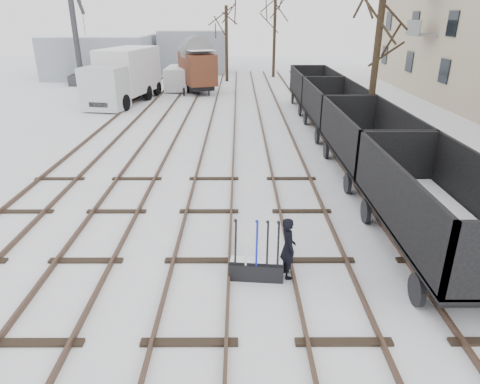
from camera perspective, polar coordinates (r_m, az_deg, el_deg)
The scene contains 17 objects.
ground at distance 11.26m, azimuth -5.12°, elevation -9.21°, with size 120.00×120.00×0.00m, color white.
tracks at distance 23.96m, azimuth -2.50°, elevation 8.39°, with size 13.90×52.00×0.16m.
shed_left at distance 47.79m, azimuth -17.95°, elevation 16.84°, with size 10.00×8.00×4.10m.
shed_right at distance 49.92m, azimuth -6.19°, elevation 18.17°, with size 7.00×6.00×4.50m.
ground_frame at distance 10.44m, azimuth 2.20°, elevation -10.06°, with size 1.33×0.54×1.49m.
worker at distance 10.33m, azimuth 6.41°, elevation -7.40°, with size 0.57×0.37×1.55m, color black.
freight_wagon_a at distance 12.06m, azimuth 24.60°, elevation -3.75°, with size 2.53×6.32×2.58m.
freight_wagon_b at distance 17.65m, azimuth 16.49°, elevation 5.39°, with size 2.53×6.32×2.58m.
freight_wagon_c at distance 23.66m, azimuth 12.31°, elevation 10.00°, with size 2.53×6.32×2.58m.
freight_wagon_d at distance 29.83m, azimuth 9.79°, elevation 12.69°, with size 2.53×6.32×2.58m.
box_van_wagon at distance 36.11m, azimuth -5.73°, elevation 16.18°, with size 3.74×5.03×3.44m.
lorry at distance 32.69m, azimuth -15.21°, elevation 14.76°, with size 3.76×8.56×3.75m.
panel_van at distance 37.96m, azimuth -8.21°, elevation 14.83°, with size 1.97×4.30×1.89m.
crane at distance 42.88m, azimuth -20.66°, elevation 16.79°, with size 2.26×5.97×10.08m.
tree_near at distance 20.73m, azimuth 17.41°, elevation 14.38°, with size 0.30×0.30×6.66m, color black.
tree_far_left at distance 42.45m, azimuth -1.81°, elevation 19.07°, with size 0.30×0.30×6.76m, color black.
tree_far_right at distance 45.59m, azimuth 4.60°, elevation 19.61°, with size 0.30×0.30×7.34m, color black.
Camera 1 is at (0.96, -9.54, 5.90)m, focal length 32.00 mm.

